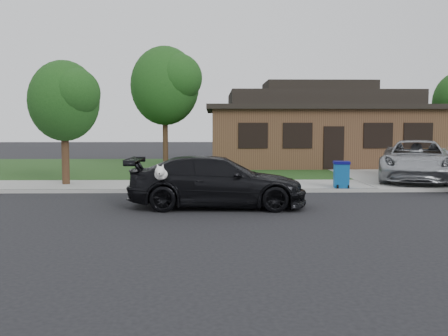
{
  "coord_description": "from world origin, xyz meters",
  "views": [
    {
      "loc": [
        -1.98,
        -13.54,
        2.27
      ],
      "look_at": [
        -1.67,
        0.5,
        1.1
      ],
      "focal_mm": 40.0,
      "sensor_mm": 36.0,
      "label": 1
    }
  ],
  "objects": [
    {
      "name": "curb",
      "position": [
        0.0,
        3.5,
        0.06
      ],
      "size": [
        60.0,
        0.12,
        0.12
      ],
      "primitive_type": "cube",
      "color": "gray",
      "rests_on": "ground"
    },
    {
      "name": "sedan",
      "position": [
        -1.87,
        0.4,
        0.72
      ],
      "size": [
        5.03,
        2.39,
        1.44
      ],
      "rotation": [
        0.0,
        0.0,
        1.54
      ],
      "color": "black",
      "rests_on": "ground"
    },
    {
      "name": "minivan",
      "position": [
        6.07,
        5.93,
        0.94
      ],
      "size": [
        4.57,
        6.3,
        1.59
      ],
      "primitive_type": "imported",
      "rotation": [
        0.0,
        0.0,
        -0.38
      ],
      "color": "#9D9FA3",
      "rests_on": "driveway"
    },
    {
      "name": "tree_0",
      "position": [
        -4.34,
        12.88,
        4.48
      ],
      "size": [
        3.78,
        3.6,
        6.34
      ],
      "color": "#332114",
      "rests_on": "ground"
    },
    {
      "name": "lawn",
      "position": [
        0.0,
        13.0,
        0.07
      ],
      "size": [
        60.0,
        13.0,
        0.13
      ],
      "primitive_type": "cube",
      "color": "#193814",
      "rests_on": "ground"
    },
    {
      "name": "house",
      "position": [
        4.0,
        15.0,
        2.13
      ],
      "size": [
        12.6,
        8.6,
        4.65
      ],
      "color": "#422B1C",
      "rests_on": "ground"
    },
    {
      "name": "sidewalk",
      "position": [
        0.0,
        5.0,
        0.06
      ],
      "size": [
        60.0,
        3.0,
        0.12
      ],
      "primitive_type": "cube",
      "color": "gray",
      "rests_on": "ground"
    },
    {
      "name": "recycling_bin",
      "position": [
        2.55,
        3.85,
        0.59
      ],
      "size": [
        0.63,
        0.64,
        0.93
      ],
      "rotation": [
        0.0,
        0.0,
        -0.15
      ],
      "color": "#0C4886",
      "rests_on": "sidewalk"
    },
    {
      "name": "tree_2",
      "position": [
        -7.38,
        5.11,
        3.27
      ],
      "size": [
        2.73,
        2.6,
        4.59
      ],
      "color": "#332114",
      "rests_on": "ground"
    },
    {
      "name": "ground",
      "position": [
        0.0,
        0.0,
        0.0
      ],
      "size": [
        120.0,
        120.0,
        0.0
      ],
      "primitive_type": "plane",
      "color": "black",
      "rests_on": "ground"
    },
    {
      "name": "driveway",
      "position": [
        6.0,
        10.0,
        0.07
      ],
      "size": [
        4.5,
        13.0,
        0.14
      ],
      "primitive_type": "cube",
      "color": "gray",
      "rests_on": "ground"
    }
  ]
}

